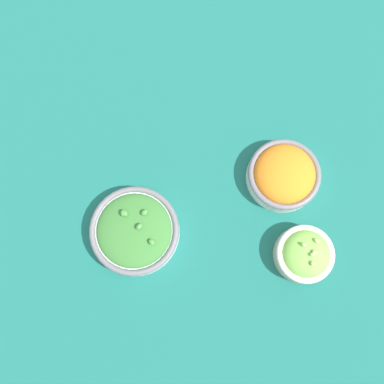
% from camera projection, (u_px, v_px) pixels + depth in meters
% --- Properties ---
extents(ground_plane, '(3.00, 3.00, 0.00)m').
position_uv_depth(ground_plane, '(192.00, 195.00, 0.86)').
color(ground_plane, '#196056').
extents(bowl_carrots, '(0.14, 0.14, 0.06)m').
position_uv_depth(bowl_carrots, '(284.00, 175.00, 0.85)').
color(bowl_carrots, silver).
rests_on(bowl_carrots, ground_plane).
extents(bowl_broccoli, '(0.17, 0.17, 0.06)m').
position_uv_depth(bowl_broccoli, '(135.00, 231.00, 0.82)').
color(bowl_broccoli, silver).
rests_on(bowl_broccoli, ground_plane).
extents(bowl_lettuce, '(0.11, 0.11, 0.07)m').
position_uv_depth(bowl_lettuce, '(305.00, 254.00, 0.81)').
color(bowl_lettuce, beige).
rests_on(bowl_lettuce, ground_plane).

